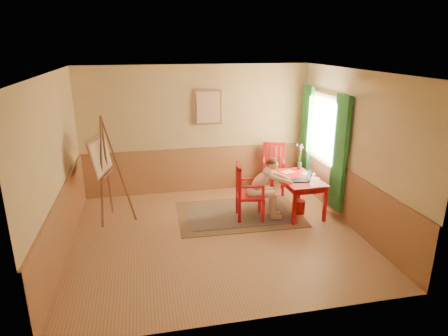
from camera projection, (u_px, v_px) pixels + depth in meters
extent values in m
cube|color=tan|center=(217.00, 235.00, 6.86)|extent=(5.00, 4.50, 0.02)
cube|color=white|center=(216.00, 71.00, 5.99)|extent=(5.00, 4.50, 0.02)
cube|color=tan|center=(197.00, 130.00, 8.53)|extent=(5.00, 0.02, 2.80)
cube|color=tan|center=(254.00, 216.00, 4.32)|extent=(5.00, 0.02, 2.80)
cube|color=tan|center=(55.00, 169.00, 5.93)|extent=(0.02, 4.50, 2.80)
cube|color=tan|center=(355.00, 151.00, 6.92)|extent=(0.02, 4.50, 2.80)
cube|color=#A5714C|center=(198.00, 169.00, 8.78)|extent=(5.00, 0.04, 1.00)
cube|color=#A5714C|center=(64.00, 222.00, 6.21)|extent=(0.04, 4.50, 1.00)
cube|color=#A5714C|center=(348.00, 198.00, 7.19)|extent=(0.04, 4.50, 1.00)
cube|color=white|center=(325.00, 129.00, 7.89)|extent=(0.02, 1.00, 1.30)
cube|color=#956B4B|center=(324.00, 129.00, 7.89)|extent=(0.03, 1.12, 1.42)
cube|color=#31863F|center=(339.00, 154.00, 7.24)|extent=(0.08, 0.45, 2.20)
cube|color=#31863F|center=(306.00, 135.00, 8.69)|extent=(0.08, 0.45, 2.20)
cube|color=#956B4B|center=(208.00, 107.00, 8.38)|extent=(0.60, 0.04, 0.76)
cube|color=beige|center=(208.00, 107.00, 8.35)|extent=(0.50, 0.02, 0.66)
cube|color=#8C7251|center=(239.00, 214.00, 7.67)|extent=(2.44, 1.67, 0.01)
cube|color=black|center=(239.00, 214.00, 7.67)|extent=(2.03, 1.25, 0.01)
cube|color=red|center=(298.00, 178.00, 7.60)|extent=(0.78, 1.23, 0.04)
cube|color=red|center=(298.00, 182.00, 7.62)|extent=(0.67, 1.13, 0.10)
cube|color=red|center=(294.00, 208.00, 7.13)|extent=(0.06, 0.06, 0.68)
cube|color=red|center=(325.00, 205.00, 7.28)|extent=(0.06, 0.06, 0.68)
cube|color=red|center=(272.00, 187.00, 8.15)|extent=(0.06, 0.06, 0.68)
cube|color=red|center=(299.00, 185.00, 8.30)|extent=(0.06, 0.06, 0.68)
cube|color=red|center=(250.00, 196.00, 7.37)|extent=(0.56, 0.54, 0.05)
cube|color=red|center=(239.00, 213.00, 7.23)|extent=(0.06, 0.06, 0.44)
cube|color=red|center=(263.00, 212.00, 7.26)|extent=(0.06, 0.06, 0.44)
cube|color=red|center=(237.00, 204.00, 7.63)|extent=(0.06, 0.06, 0.44)
cube|color=red|center=(259.00, 203.00, 7.66)|extent=(0.06, 0.06, 0.44)
cube|color=red|center=(240.00, 184.00, 7.06)|extent=(0.06, 0.06, 0.59)
cube|color=red|center=(237.00, 176.00, 7.46)|extent=(0.06, 0.06, 0.59)
cube|color=red|center=(239.00, 167.00, 7.18)|extent=(0.12, 0.48, 0.06)
cube|color=red|center=(239.00, 183.00, 7.16)|extent=(0.04, 0.05, 0.49)
cube|color=red|center=(239.00, 181.00, 7.26)|extent=(0.04, 0.05, 0.49)
cube|color=red|center=(238.00, 179.00, 7.37)|extent=(0.04, 0.05, 0.49)
cube|color=red|center=(252.00, 187.00, 7.09)|extent=(0.45, 0.10, 0.04)
cube|color=red|center=(263.00, 193.00, 7.14)|extent=(0.05, 0.05, 0.24)
cube|color=red|center=(249.00, 179.00, 7.49)|extent=(0.45, 0.10, 0.04)
cube|color=red|center=(259.00, 185.00, 7.54)|extent=(0.05, 0.05, 0.24)
cube|color=red|center=(273.00, 172.00, 8.68)|extent=(0.61, 0.63, 0.05)
cube|color=red|center=(263.00, 179.00, 8.99)|extent=(0.07, 0.07, 0.44)
cube|color=red|center=(263.00, 186.00, 8.57)|extent=(0.07, 0.07, 0.44)
cube|color=red|center=(282.00, 180.00, 8.95)|extent=(0.07, 0.07, 0.44)
cube|color=red|center=(283.00, 187.00, 8.52)|extent=(0.07, 0.07, 0.44)
cube|color=red|center=(264.00, 155.00, 8.81)|extent=(0.07, 0.07, 0.60)
cube|color=red|center=(283.00, 156.00, 8.77)|extent=(0.07, 0.07, 0.60)
cube|color=red|center=(274.00, 144.00, 8.71)|extent=(0.48, 0.20, 0.07)
cube|color=red|center=(269.00, 156.00, 8.81)|extent=(0.06, 0.05, 0.49)
cube|color=red|center=(274.00, 156.00, 8.80)|extent=(0.06, 0.05, 0.49)
cube|color=red|center=(279.00, 156.00, 8.79)|extent=(0.06, 0.05, 0.49)
cube|color=red|center=(264.00, 161.00, 8.62)|extent=(0.18, 0.44, 0.04)
cube|color=red|center=(264.00, 169.00, 8.45)|extent=(0.06, 0.06, 0.24)
cube|color=red|center=(284.00, 161.00, 8.58)|extent=(0.18, 0.44, 0.04)
cube|color=red|center=(284.00, 169.00, 8.41)|extent=(0.06, 0.06, 0.24)
ellipsoid|color=beige|center=(252.00, 192.00, 7.36)|extent=(0.31, 0.37, 0.22)
cylinder|color=beige|center=(263.00, 194.00, 7.30)|extent=(0.44, 0.21, 0.15)
cylinder|color=beige|center=(262.00, 191.00, 7.46)|extent=(0.44, 0.21, 0.15)
cylinder|color=beige|center=(273.00, 206.00, 7.39)|extent=(0.12, 0.12, 0.48)
cylinder|color=beige|center=(272.00, 203.00, 7.55)|extent=(0.12, 0.12, 0.48)
cube|color=beige|center=(276.00, 217.00, 7.46)|extent=(0.21, 0.11, 0.07)
cube|color=beige|center=(274.00, 214.00, 7.62)|extent=(0.21, 0.11, 0.07)
ellipsoid|color=beige|center=(260.00, 182.00, 7.30)|extent=(0.49, 0.33, 0.50)
ellipsoid|color=beige|center=(268.00, 172.00, 7.26)|extent=(0.23, 0.31, 0.17)
sphere|color=beige|center=(273.00, 164.00, 7.22)|extent=(0.21, 0.21, 0.19)
ellipsoid|color=#542A1A|center=(272.00, 162.00, 7.20)|extent=(0.20, 0.21, 0.14)
sphere|color=#542A1A|center=(268.00, 162.00, 7.20)|extent=(0.11, 0.11, 0.10)
cylinder|color=beige|center=(274.00, 177.00, 7.15)|extent=(0.22, 0.13, 0.14)
cylinder|color=beige|center=(285.00, 181.00, 7.21)|extent=(0.28, 0.10, 0.16)
sphere|color=beige|center=(279.00, 179.00, 7.16)|extent=(0.09, 0.09, 0.08)
sphere|color=beige|center=(291.00, 182.00, 7.26)|extent=(0.08, 0.08, 0.07)
cylinder|color=beige|center=(271.00, 173.00, 7.41)|extent=(0.21, 0.09, 0.14)
cylinder|color=beige|center=(282.00, 177.00, 7.43)|extent=(0.29, 0.17, 0.16)
sphere|color=beige|center=(276.00, 174.00, 7.44)|extent=(0.09, 0.09, 0.08)
sphere|color=beige|center=(289.00, 179.00, 7.43)|extent=(0.08, 0.08, 0.07)
cube|color=#1E2338|center=(300.00, 180.00, 7.41)|extent=(0.32, 0.25, 0.02)
cube|color=#2D3342|center=(300.00, 180.00, 7.41)|extent=(0.28, 0.20, 0.00)
cube|color=#1E2338|center=(310.00, 175.00, 7.39)|extent=(0.09, 0.22, 0.20)
cube|color=#99BFF2|center=(309.00, 175.00, 7.39)|extent=(0.07, 0.18, 0.16)
cube|color=white|center=(318.00, 185.00, 7.20)|extent=(0.29, 0.23, 0.00)
cube|color=white|center=(308.00, 173.00, 7.81)|extent=(0.28, 0.22, 0.00)
cube|color=white|center=(288.00, 172.00, 7.91)|extent=(0.30, 0.26, 0.00)
cube|color=white|center=(313.00, 179.00, 7.51)|extent=(0.30, 0.24, 0.00)
cylinder|color=#3F724C|center=(299.00, 166.00, 8.08)|extent=(0.09, 0.09, 0.14)
cylinder|color=#3F7233|center=(298.00, 154.00, 8.05)|extent=(0.06, 0.11, 0.37)
sphere|color=#728CD8|center=(296.00, 145.00, 8.03)|extent=(0.06, 0.06, 0.06)
cylinder|color=#3F7233|center=(300.00, 155.00, 7.96)|extent=(0.05, 0.08, 0.39)
sphere|color=pink|center=(300.00, 146.00, 7.87)|extent=(0.04, 0.04, 0.04)
cylinder|color=#3F7233|center=(300.00, 157.00, 8.03)|extent=(0.03, 0.04, 0.29)
sphere|color=pink|center=(301.00, 150.00, 8.00)|extent=(0.05, 0.05, 0.05)
cylinder|color=#3F7233|center=(300.00, 156.00, 7.95)|extent=(0.06, 0.11, 0.36)
sphere|color=#728CD8|center=(300.00, 148.00, 7.84)|extent=(0.05, 0.05, 0.05)
cylinder|color=#3F7233|center=(301.00, 155.00, 8.05)|extent=(0.08, 0.08, 0.32)
sphere|color=pink|center=(302.00, 148.00, 8.04)|extent=(0.05, 0.05, 0.05)
cylinder|color=#3F7233|center=(301.00, 156.00, 8.03)|extent=(0.05, 0.05, 0.33)
sphere|color=pink|center=(301.00, 148.00, 8.00)|extent=(0.04, 0.04, 0.04)
cylinder|color=#3F7233|center=(301.00, 154.00, 8.05)|extent=(0.07, 0.09, 0.37)
sphere|color=#728CD8|center=(302.00, 145.00, 8.04)|extent=(0.04, 0.04, 0.04)
cylinder|color=red|center=(298.00, 207.00, 7.70)|extent=(0.26, 0.26, 0.27)
cylinder|color=brown|center=(102.00, 173.00, 7.00)|extent=(0.17, 0.36, 2.01)
cylinder|color=brown|center=(107.00, 167.00, 7.31)|extent=(0.06, 0.37, 2.01)
cylinder|color=brown|center=(119.00, 170.00, 7.15)|extent=(0.52, 0.15, 2.01)
cylinder|color=brown|center=(103.00, 174.00, 7.18)|extent=(0.15, 0.56, 0.03)
cube|color=brown|center=(107.00, 174.00, 7.18)|extent=(0.20, 0.61, 0.03)
cube|color=#956B4B|center=(100.00, 156.00, 7.07)|extent=(0.34, 0.90, 0.67)
cube|color=beige|center=(101.00, 156.00, 7.07)|extent=(0.28, 0.81, 0.58)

